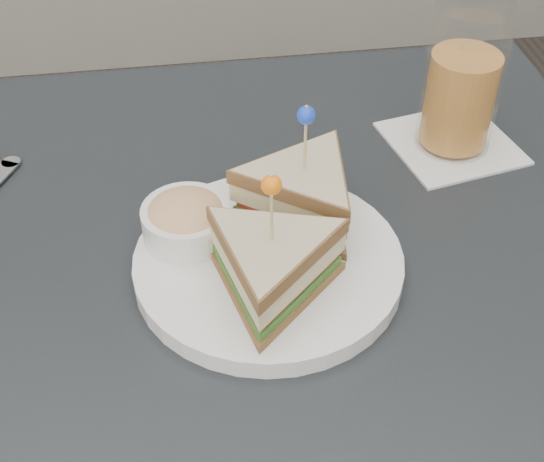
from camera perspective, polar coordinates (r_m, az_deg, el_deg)
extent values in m
cube|color=black|center=(0.70, -0.69, -4.60)|extent=(0.80, 0.80, 0.03)
cylinder|color=black|center=(1.24, -19.25, -6.45)|extent=(0.04, 0.04, 0.72)
cylinder|color=black|center=(1.28, 12.91, -3.11)|extent=(0.04, 0.04, 0.72)
cylinder|color=white|center=(0.69, -0.28, -2.62)|extent=(0.30, 0.30, 0.01)
cylinder|color=white|center=(0.68, -0.28, -2.05)|extent=(0.30, 0.30, 0.00)
cylinder|color=#DEC180|center=(0.59, -0.05, 1.30)|extent=(0.00, 0.00, 0.08)
sphere|color=orange|center=(0.57, -0.05, 3.50)|extent=(0.02, 0.02, 0.02)
cylinder|color=#DEC180|center=(0.67, 2.52, 6.62)|extent=(0.00, 0.00, 0.08)
sphere|color=blue|center=(0.65, 2.59, 8.70)|extent=(0.02, 0.02, 0.02)
cylinder|color=white|center=(0.70, -6.45, 0.50)|extent=(0.10, 0.10, 0.04)
ellipsoid|color=#E0B772|center=(0.69, -6.53, 1.29)|extent=(0.09, 0.09, 0.03)
cylinder|color=silver|center=(0.86, -19.05, 4.91)|extent=(0.03, 0.03, 0.00)
cube|color=white|center=(0.87, 13.32, 6.45)|extent=(0.15, 0.15, 0.00)
cylinder|color=#CF853A|center=(0.84, 13.93, 9.63)|extent=(0.09, 0.09, 0.10)
cylinder|color=white|center=(0.83, 14.22, 11.11)|extent=(0.10, 0.10, 0.16)
cube|color=white|center=(0.83, 14.81, 12.79)|extent=(0.03, 0.03, 0.02)
cube|color=white|center=(0.81, 13.87, 11.81)|extent=(0.02, 0.02, 0.02)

